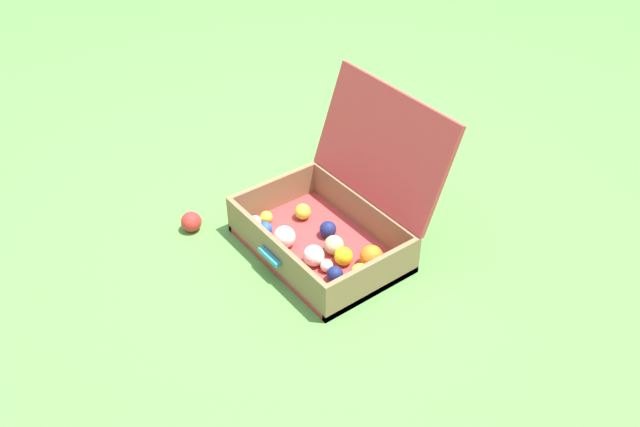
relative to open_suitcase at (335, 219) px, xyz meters
name	(u,v)px	position (x,y,z in m)	size (l,w,h in m)	color
ground_plane	(293,249)	(-0.07, -0.13, -0.12)	(16.00, 16.00, 0.00)	#569342
open_suitcase	(335,219)	(0.00, 0.00, 0.00)	(0.59, 0.57, 0.53)	#B23838
stray_ball_on_grass	(191,222)	(-0.39, -0.37, -0.08)	(0.08, 0.08, 0.08)	red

